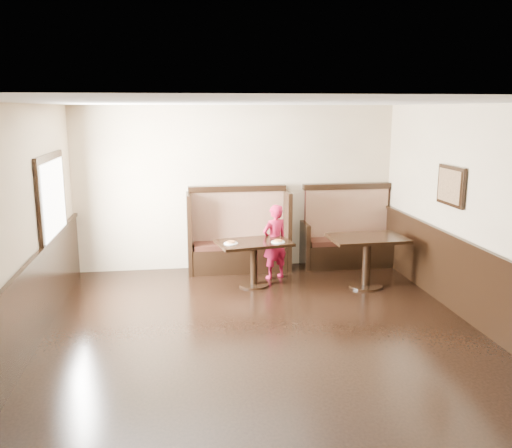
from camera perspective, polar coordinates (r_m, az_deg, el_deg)
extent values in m
plane|color=black|center=(6.42, 1.62, -13.23)|extent=(7.00, 7.00, 0.00)
plane|color=#C7B590|center=(9.36, -2.04, 3.82)|extent=(5.50, 0.00, 5.50)
plane|color=#C7B590|center=(2.78, 14.98, -17.23)|extent=(5.50, 0.00, 5.50)
plane|color=#C7B590|center=(6.12, -24.59, -1.72)|extent=(0.00, 7.00, 7.00)
plane|color=#C7B590|center=(6.97, 24.55, -0.13)|extent=(0.00, 7.00, 7.00)
plane|color=white|center=(5.80, 1.79, 12.64)|extent=(7.00, 7.00, 0.00)
cube|color=black|center=(6.37, -23.61, -9.61)|extent=(0.05, 6.90, 1.00)
cube|color=black|center=(7.18, 23.72, -7.17)|extent=(0.05, 6.90, 1.00)
cube|color=black|center=(7.89, -20.71, 2.59)|extent=(0.05, 1.50, 1.20)
cube|color=white|center=(7.88, -20.49, 2.60)|extent=(0.01, 1.30, 1.00)
cube|color=black|center=(7.92, 19.84, 3.79)|extent=(0.04, 0.70, 0.55)
cube|color=olive|center=(7.91, 19.68, 3.79)|extent=(0.01, 0.60, 0.45)
cube|color=black|center=(9.34, -1.80, -3.67)|extent=(1.60, 0.50, 0.42)
cube|color=#321710|center=(9.27, -1.81, -2.18)|extent=(1.54, 0.46, 0.09)
cube|color=#470E16|center=(9.38, -1.97, 0.74)|extent=(1.60, 0.12, 0.92)
cube|color=black|center=(9.29, -1.99, 3.76)|extent=(1.68, 0.16, 0.10)
cube|color=black|center=(9.26, -7.05, -0.88)|extent=(0.07, 0.72, 1.36)
cube|color=black|center=(9.45, 3.18, -0.56)|extent=(0.07, 0.72, 1.36)
cube|color=black|center=(9.75, 9.69, -3.17)|extent=(1.50, 0.50, 0.42)
cube|color=#321710|center=(9.68, 9.74, -1.74)|extent=(1.44, 0.46, 0.09)
cube|color=#470E16|center=(9.79, 9.45, 1.05)|extent=(1.50, 0.12, 0.92)
cube|color=black|center=(9.70, 9.55, 3.95)|extent=(1.58, 0.16, 0.10)
cube|color=black|center=(9.58, 5.04, -2.13)|extent=(0.07, 0.72, 0.80)
cube|color=black|center=(10.06, 13.84, -1.75)|extent=(0.07, 0.72, 0.80)
cube|color=black|center=(8.44, -0.22, -2.00)|extent=(1.23, 0.90, 0.05)
cylinder|color=black|center=(8.53, -0.22, -4.32)|extent=(0.11, 0.11, 0.65)
cylinder|color=black|center=(8.62, -0.22, -6.37)|extent=(0.49, 0.49, 0.03)
cube|color=black|center=(8.54, 11.66, -1.50)|extent=(1.18, 0.80, 0.05)
cylinder|color=black|center=(8.64, 11.55, -4.07)|extent=(0.13, 0.13, 0.73)
cylinder|color=black|center=(8.75, 11.45, -6.35)|extent=(0.54, 0.54, 0.03)
imported|color=#A41133|center=(8.83, 1.98, -1.88)|extent=(0.53, 0.45, 1.23)
cylinder|color=white|center=(8.30, -2.66, -2.04)|extent=(0.22, 0.22, 0.01)
cylinder|color=tan|center=(8.30, -2.66, -1.93)|extent=(0.13, 0.13, 0.02)
cylinder|color=#EABA54|center=(8.29, -2.66, -1.84)|extent=(0.12, 0.12, 0.01)
cylinder|color=white|center=(8.38, 2.33, -1.90)|extent=(0.21, 0.21, 0.01)
cylinder|color=tan|center=(8.38, 2.33, -1.80)|extent=(0.13, 0.13, 0.02)
cylinder|color=#EABA54|center=(8.37, 2.33, -1.71)|extent=(0.11, 0.11, 0.01)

